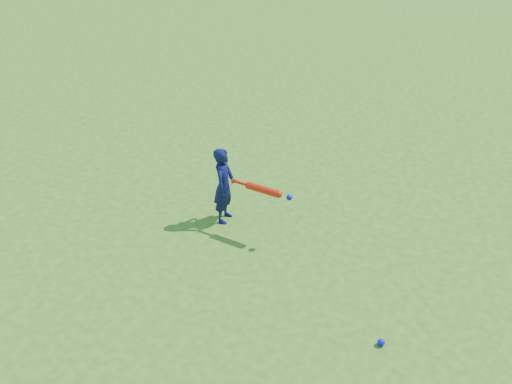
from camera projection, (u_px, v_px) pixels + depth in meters
ground at (265, 242)px, 7.38m from camera, size 80.00×80.00×0.00m
child at (224, 185)px, 7.59m from camera, size 0.33×0.43×1.07m
ground_ball_blue at (381, 342)px, 5.79m from camera, size 0.08×0.08×0.08m
bat_swing at (265, 190)px, 7.18m from camera, size 0.86×0.13×0.10m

